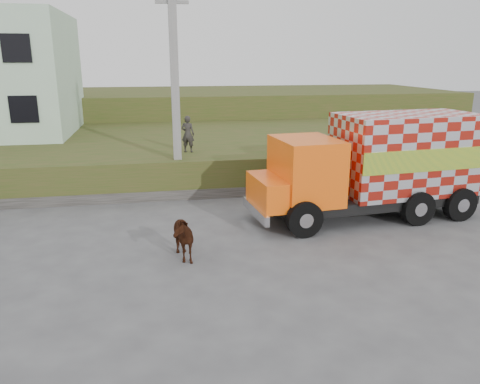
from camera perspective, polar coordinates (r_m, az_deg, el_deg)
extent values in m
plane|color=#474749|center=(14.48, -2.42, -5.34)|extent=(120.00, 120.00, 0.00)
cube|color=#334918|center=(23.88, -5.83, 4.96)|extent=(40.00, 12.00, 1.50)
cube|color=#334918|center=(35.62, -7.51, 9.73)|extent=(40.00, 12.00, 3.00)
cube|color=#595651|center=(18.29, -10.51, -0.39)|extent=(16.00, 0.50, 0.40)
cube|color=gray|center=(18.04, -7.89, 11.80)|extent=(0.30, 0.30, 8.00)
cube|color=gray|center=(18.10, -8.30, 21.95)|extent=(1.20, 0.12, 0.12)
cube|color=black|center=(16.65, 15.64, -0.66)|extent=(7.15, 2.90, 0.36)
cube|color=#FF5C0D|center=(15.25, 8.01, 2.67)|extent=(2.06, 2.52, 2.05)
cube|color=#FF5C0D|center=(14.97, 3.78, 0.11)|extent=(1.22, 2.24, 0.92)
cube|color=silver|center=(16.98, 19.58, 4.49)|extent=(4.92, 2.89, 2.67)
cube|color=yellow|center=(16.00, 22.13, 3.58)|extent=(4.70, 0.48, 0.72)
cube|color=yellow|center=(17.99, 17.32, 5.29)|extent=(4.70, 0.48, 0.72)
cube|color=silver|center=(14.99, 1.89, -2.29)|extent=(0.37, 2.36, 0.31)
cylinder|color=black|center=(14.35, 7.82, -3.29)|extent=(1.16, 0.46, 1.13)
cylinder|color=black|center=(16.43, 4.57, -0.70)|extent=(1.16, 0.46, 1.13)
cylinder|color=black|center=(16.31, 20.83, -1.84)|extent=(1.16, 0.46, 1.13)
cylinder|color=black|center=(18.17, 16.49, 0.30)|extent=(1.16, 0.46, 1.13)
cylinder|color=black|center=(17.32, 25.21, -1.33)|extent=(1.16, 0.46, 1.13)
cylinder|color=black|center=(19.08, 20.67, 0.65)|extent=(1.16, 0.46, 1.13)
imported|color=#38150E|center=(12.79, -7.45, -5.33)|extent=(1.02, 1.64, 1.29)
imported|color=#2C2927|center=(19.61, -6.39, 7.04)|extent=(0.65, 0.54, 1.52)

